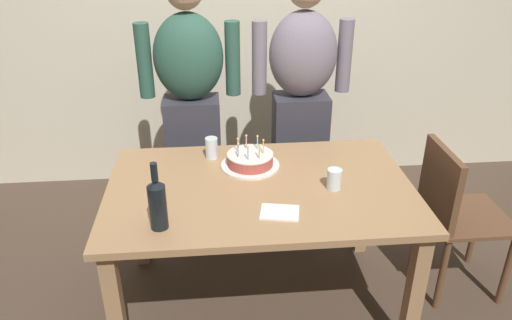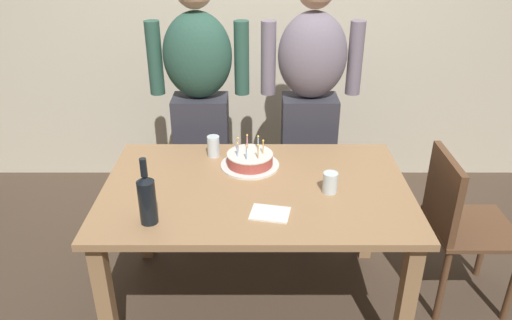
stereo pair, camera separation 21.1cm
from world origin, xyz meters
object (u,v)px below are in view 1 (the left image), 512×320
Objects in this scene: person_man_bearded at (191,106)px; napkin_stack at (280,212)px; water_glass_near at (212,148)px; birthday_cake at (250,160)px; water_glass_far at (334,179)px; wine_bottle at (157,203)px; person_woman_cardigan at (301,102)px; dining_chair at (453,209)px.

napkin_stack is at bearing 111.63° from person_man_bearded.
birthday_cake is at bearing -31.29° from water_glass_near.
wine_bottle is at bearing -162.58° from water_glass_far.
wine_bottle is at bearing 83.91° from person_man_bearded.
birthday_cake is 0.19× the size of person_man_bearded.
water_glass_near is at bearing 38.38° from person_woman_cardigan.
water_glass_far is at bearing -33.43° from water_glass_near.
water_glass_far is 0.75m from dining_chair.
person_man_bearded is 1.90× the size of dining_chair.
wine_bottle is (-0.43, -0.52, 0.09)m from birthday_cake.
person_woman_cardigan is at bearing 57.27° from birthday_cake.
person_man_bearded is 1.00× the size of person_woman_cardigan.
water_glass_near is at bearing 70.26° from wine_bottle.
napkin_stack is 0.10× the size of person_woman_cardigan.
napkin_stack is 0.10× the size of person_man_bearded.
napkin_stack is 1.12m from person_man_bearded.
birthday_cake is 0.47m from water_glass_far.
person_man_bearded is at bearing 118.86° from birthday_cake.
dining_chair is at bearing -12.54° from water_glass_near.
birthday_cake is at bearing 57.27° from person_woman_cardigan.
person_man_bearded reaches higher than water_glass_near.
wine_bottle is (-0.23, -0.64, 0.06)m from water_glass_near.
water_glass_far is at bearing 91.34° from person_woman_cardigan.
birthday_cake reaches higher than dining_chair.
wine_bottle is (-0.82, -0.26, 0.07)m from water_glass_far.
wine_bottle is 0.19× the size of person_man_bearded.
birthday_cake is at bearing 118.86° from person_man_bearded.
water_glass_near is at bearing 77.46° from dining_chair.
water_glass_far is 0.06× the size of person_woman_cardigan.
person_man_bearded reaches higher than dining_chair.
wine_bottle is 0.54m from napkin_stack.
napkin_stack is at bearing 106.82° from dining_chair.
birthday_cake is 0.19× the size of person_woman_cardigan.
water_glass_far is 0.12× the size of dining_chair.
wine_bottle reaches higher than dining_chair.
wine_bottle reaches higher than birthday_cake.
person_woman_cardigan reaches higher than dining_chair.
water_glass_near is 1.14× the size of water_glass_far.
person_man_bearded is 0.68m from person_woman_cardigan.
person_woman_cardigan reaches higher than water_glass_far.
water_glass_near reaches higher than napkin_stack.
wine_bottle is at bearing 53.86° from person_woman_cardigan.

